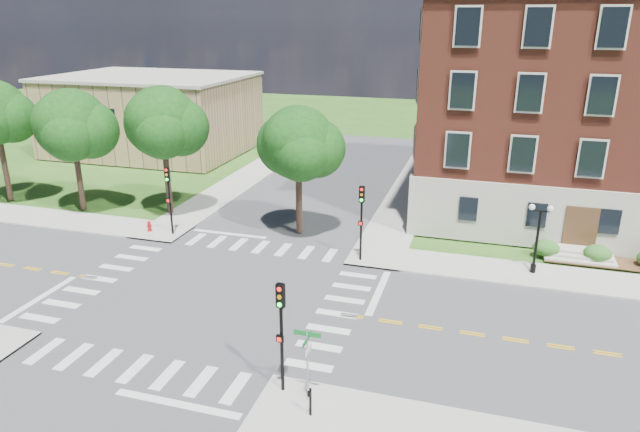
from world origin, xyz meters
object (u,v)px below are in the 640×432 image
(street_sign_pole, at_px, (308,352))
(push_button_post, at_px, (310,400))
(twin_lamp_west, at_px, (538,235))
(traffic_signal_se, at_px, (281,324))
(traffic_signal_nw, at_px, (169,192))
(traffic_signal_ne, at_px, (361,214))
(fire_hydrant, at_px, (149,226))

(street_sign_pole, distance_m, push_button_post, 1.79)
(twin_lamp_west, bearing_deg, traffic_signal_se, -124.86)
(twin_lamp_west, xyz_separation_m, street_sign_pole, (-9.19, -15.17, -0.21))
(traffic_signal_nw, distance_m, push_button_post, 21.72)
(street_sign_pole, bearing_deg, push_button_post, -66.72)
(traffic_signal_se, distance_m, push_button_post, 3.08)
(traffic_signal_nw, height_order, street_sign_pole, traffic_signal_nw)
(traffic_signal_ne, relative_size, street_sign_pole, 1.55)
(twin_lamp_west, bearing_deg, fire_hydrant, -178.77)
(traffic_signal_nw, xyz_separation_m, street_sign_pole, (14.65, -14.61, -0.88))
(traffic_signal_ne, bearing_deg, traffic_signal_nw, 177.40)
(traffic_signal_se, relative_size, twin_lamp_west, 1.13)
(street_sign_pole, height_order, fire_hydrant, street_sign_pole)
(twin_lamp_west, bearing_deg, street_sign_pole, -121.22)
(traffic_signal_ne, relative_size, traffic_signal_nw, 1.00)
(traffic_signal_se, bearing_deg, push_button_post, -37.01)
(traffic_signal_se, relative_size, traffic_signal_ne, 1.00)
(traffic_signal_nw, xyz_separation_m, push_button_post, (15.03, -15.49, -2.39))
(traffic_signal_nw, xyz_separation_m, fire_hydrant, (-1.84, 0.01, -2.72))
(traffic_signal_nw, height_order, push_button_post, traffic_signal_nw)
(fire_hydrant, bearing_deg, street_sign_pole, -41.56)
(traffic_signal_nw, bearing_deg, fire_hydrant, 179.61)
(traffic_signal_ne, distance_m, street_sign_pole, 14.06)
(twin_lamp_west, distance_m, push_button_post, 18.40)
(street_sign_pole, relative_size, push_button_post, 2.58)
(traffic_signal_se, bearing_deg, street_sign_pole, -13.59)
(push_button_post, bearing_deg, fire_hydrant, 137.41)
(traffic_signal_se, height_order, traffic_signal_ne, same)
(traffic_signal_se, distance_m, twin_lamp_west, 18.15)
(twin_lamp_west, height_order, fire_hydrant, twin_lamp_west)
(traffic_signal_ne, xyz_separation_m, push_button_post, (1.44, -14.88, -2.39))
(traffic_signal_ne, bearing_deg, street_sign_pole, -85.68)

